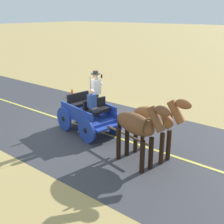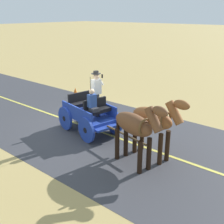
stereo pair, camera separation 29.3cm
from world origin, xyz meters
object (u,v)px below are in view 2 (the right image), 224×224
Objects in this scene: horse_drawn_carriage at (90,113)px; horse_off_side at (136,126)px; horse_near_side at (154,120)px; traffic_cone at (75,92)px.

horse_drawn_carriage is 3.10m from horse_off_side.
horse_near_side is 1.00× the size of horse_off_side.
horse_off_side is at bearing 60.04° from traffic_cone.
traffic_cone is at bearing -119.96° from horse_off_side.
traffic_cone is at bearing -114.33° from horse_near_side.
horse_drawn_carriage reaches higher than horse_near_side.
horse_near_side is 8.01m from traffic_cone.
horse_near_side is at bearing 168.73° from horse_off_side.
horse_drawn_carriage reaches higher than traffic_cone.
horse_near_side is at bearing 65.67° from traffic_cone.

